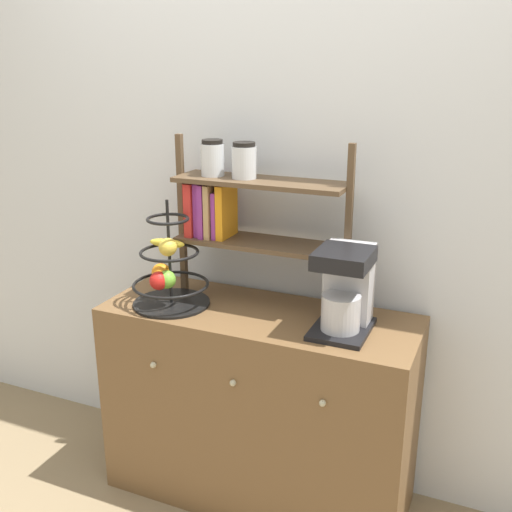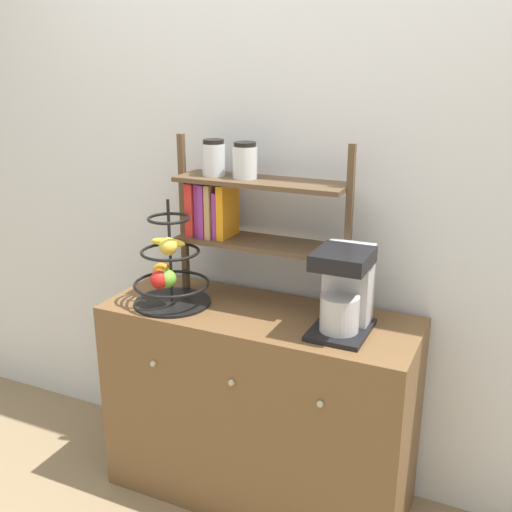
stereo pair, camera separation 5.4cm
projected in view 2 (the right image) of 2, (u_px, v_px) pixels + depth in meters
name	position (u px, v px, depth m)	size (l,w,h in m)	color
wall_back	(287.00, 178.00, 2.39)	(7.00, 0.05, 2.60)	silver
sideboard	(258.00, 406.00, 2.43)	(1.22, 0.47, 0.82)	brown
coffee_maker	(345.00, 289.00, 2.11)	(0.20, 0.26, 0.31)	black
fruit_stand	(169.00, 272.00, 2.34)	(0.30, 0.30, 0.42)	black
shelf_hutch	(237.00, 202.00, 2.32)	(0.72, 0.20, 0.65)	brown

